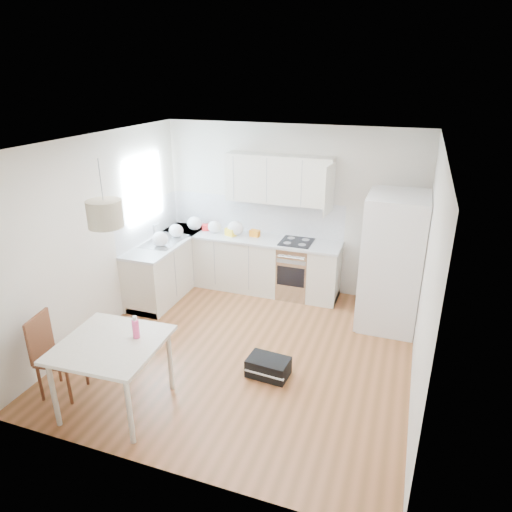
{
  "coord_description": "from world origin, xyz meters",
  "views": [
    {
      "loc": [
        1.85,
        -4.8,
        3.42
      ],
      "look_at": [
        0.01,
        0.4,
        1.19
      ],
      "focal_mm": 32.0,
      "sensor_mm": 36.0,
      "label": 1
    }
  ],
  "objects": [
    {
      "name": "wall_right",
      "position": [
        2.1,
        0.0,
        1.35
      ],
      "size": [
        0.0,
        4.2,
        4.2
      ],
      "primitive_type": "plane",
      "rotation": [
        1.57,
        0.0,
        -1.57
      ],
      "color": "beige",
      "rests_on": "floor"
    },
    {
      "name": "refrigerator",
      "position": [
        1.71,
        1.39,
        0.96
      ],
      "size": [
        0.91,
        0.96,
        1.92
      ],
      "primitive_type": null,
      "rotation": [
        0.0,
        0.0,
        -0.0
      ],
      "color": "white",
      "rests_on": "floor"
    },
    {
      "name": "counter_back",
      "position": [
        -0.6,
        1.8,
        0.9
      ],
      "size": [
        3.02,
        0.64,
        0.04
      ],
      "primitive_type": "cube",
      "color": "#B1B4B6",
      "rests_on": "cabinets_back"
    },
    {
      "name": "grocery_bag_a",
      "position": [
        -1.59,
        1.81,
        1.04
      ],
      "size": [
        0.26,
        0.22,
        0.23
      ],
      "primitive_type": "ellipsoid",
      "color": "white",
      "rests_on": "counter_back"
    },
    {
      "name": "cabinets_left",
      "position": [
        -1.8,
        1.2,
        0.44
      ],
      "size": [
        0.6,
        1.8,
        0.88
      ],
      "primitive_type": "cube",
      "color": "beige",
      "rests_on": "floor"
    },
    {
      "name": "ceiling",
      "position": [
        0.0,
        0.0,
        2.7
      ],
      "size": [
        4.2,
        4.2,
        0.0
      ],
      "primitive_type": "plane",
      "rotation": [
        3.14,
        0.0,
        0.0
      ],
      "color": "white",
      "rests_on": "wall_back"
    },
    {
      "name": "wall_left",
      "position": [
        -2.1,
        0.0,
        1.35
      ],
      "size": [
        0.0,
        4.2,
        4.2
      ],
      "primitive_type": "plane",
      "rotation": [
        1.57,
        0.0,
        1.57
      ],
      "color": "beige",
      "rests_on": "floor"
    },
    {
      "name": "backsplash_left",
      "position": [
        -2.09,
        1.2,
        1.21
      ],
      "size": [
        0.01,
        1.8,
        0.58
      ],
      "primitive_type": "cube",
      "color": "white",
      "rests_on": "wall_left"
    },
    {
      "name": "backsplash_back",
      "position": [
        -0.6,
        2.09,
        1.21
      ],
      "size": [
        3.0,
        0.01,
        0.58
      ],
      "primitive_type": "cube",
      "color": "white",
      "rests_on": "wall_back"
    },
    {
      "name": "sink",
      "position": [
        -1.8,
        1.15,
        0.92
      ],
      "size": [
        0.5,
        0.8,
        0.16
      ],
      "primitive_type": null,
      "color": "#B1B3B5",
      "rests_on": "counter_left"
    },
    {
      "name": "grocery_bag_b",
      "position": [
        -1.21,
        1.79,
        1.02
      ],
      "size": [
        0.23,
        0.19,
        0.21
      ],
      "primitive_type": "ellipsoid",
      "color": "white",
      "rests_on": "counter_back"
    },
    {
      "name": "wall_back",
      "position": [
        0.0,
        2.1,
        1.35
      ],
      "size": [
        4.2,
        0.0,
        4.2
      ],
      "primitive_type": "plane",
      "rotation": [
        1.57,
        0.0,
        0.0
      ],
      "color": "beige",
      "rests_on": "floor"
    },
    {
      "name": "grocery_bag_d",
      "position": [
        -1.72,
        1.4,
        1.03
      ],
      "size": [
        0.24,
        0.2,
        0.21
      ],
      "primitive_type": "ellipsoid",
      "color": "white",
      "rests_on": "counter_back"
    },
    {
      "name": "dining_table",
      "position": [
        -0.93,
        -1.48,
        0.72
      ],
      "size": [
        1.08,
        1.08,
        0.81
      ],
      "rotation": [
        0.0,
        0.0,
        0.05
      ],
      "color": "beige",
      "rests_on": "floor"
    },
    {
      "name": "gym_bag",
      "position": [
        0.46,
        -0.41,
        0.11
      ],
      "size": [
        0.52,
        0.36,
        0.23
      ],
      "primitive_type": "cube",
      "rotation": [
        0.0,
        0.0,
        -0.08
      ],
      "color": "black",
      "rests_on": "floor"
    },
    {
      "name": "upper_cabinets",
      "position": [
        -0.15,
        1.94,
        1.88
      ],
      "size": [
        1.7,
        0.32,
        0.75
      ],
      "primitive_type": "cube",
      "color": "beige",
      "rests_on": "wall_back"
    },
    {
      "name": "floor",
      "position": [
        0.0,
        0.0,
        0.0
      ],
      "size": [
        4.2,
        4.2,
        0.0
      ],
      "primitive_type": "plane",
      "color": "brown",
      "rests_on": "ground"
    },
    {
      "name": "pendant_lamp",
      "position": [
        -0.87,
        -1.38,
        2.18
      ],
      "size": [
        0.39,
        0.39,
        0.26
      ],
      "primitive_type": "cylinder",
      "rotation": [
        0.0,
        0.0,
        0.19
      ],
      "color": "#BEAF92",
      "rests_on": "ceiling"
    },
    {
      "name": "counter_left",
      "position": [
        -1.8,
        1.2,
        0.9
      ],
      "size": [
        0.64,
        1.82,
        0.04
      ],
      "primitive_type": "cube",
      "color": "#B1B4B6",
      "rests_on": "cabinets_left"
    },
    {
      "name": "snack_orange",
      "position": [
        -0.52,
        1.84,
        0.97
      ],
      "size": [
        0.17,
        0.12,
        0.11
      ],
      "primitive_type": "cube",
      "rotation": [
        0.0,
        0.0,
        -0.16
      ],
      "color": "orange",
      "rests_on": "counter_back"
    },
    {
      "name": "drink_bottle",
      "position": [
        -0.72,
        -1.31,
        0.94
      ],
      "size": [
        0.09,
        0.09,
        0.25
      ],
      "primitive_type": "cylinder",
      "rotation": [
        0.0,
        0.0,
        -0.25
      ],
      "color": "#F44383",
      "rests_on": "dining_table"
    },
    {
      "name": "cabinets_back",
      "position": [
        -0.6,
        1.8,
        0.44
      ],
      "size": [
        3.0,
        0.6,
        0.88
      ],
      "primitive_type": "cube",
      "color": "beige",
      "rests_on": "floor"
    },
    {
      "name": "range_oven",
      "position": [
        0.2,
        1.8,
        0.44
      ],
      "size": [
        0.5,
        0.61,
        0.88
      ],
      "primitive_type": null,
      "color": "#B1B3B5",
      "rests_on": "floor"
    },
    {
      "name": "snack_red",
      "position": [
        -1.39,
        1.86,
        0.97
      ],
      "size": [
        0.18,
        0.14,
        0.11
      ],
      "primitive_type": "cube",
      "rotation": [
        0.0,
        0.0,
        0.33
      ],
      "color": "red",
      "rests_on": "counter_back"
    },
    {
      "name": "dining_chair",
      "position": [
        -1.64,
        -1.49,
        0.49
      ],
      "size": [
        0.47,
        0.47,
        0.97
      ],
      "primitive_type": null,
      "rotation": [
        0.0,
        0.0,
        0.16
      ],
      "color": "#482715",
      "rests_on": "floor"
    },
    {
      "name": "grocery_bag_e",
      "position": [
        -1.74,
        0.95,
        1.03
      ],
      "size": [
        0.25,
        0.22,
        0.23
      ],
      "primitive_type": "ellipsoid",
      "color": "white",
      "rests_on": "counter_left"
    },
    {
      "name": "window_glassblock",
      "position": [
        -2.09,
        1.15,
        1.75
      ],
      "size": [
        0.02,
        1.0,
        1.0
      ],
      "primitive_type": "cube",
      "color": "#BFE0F9",
      "rests_on": "wall_left"
    },
    {
      "name": "snack_yellow",
      "position": [
        -0.9,
        1.75,
        0.98
      ],
      "size": [
        0.21,
        0.17,
        0.12
      ],
      "primitive_type": "cube",
      "rotation": [
        0.0,
        0.0,
        -0.38
      ],
      "color": "yellow",
      "rests_on": "counter_back"
    },
    {
      "name": "grocery_bag_c",
      "position": [
        -0.84,
        1.8,
        1.04
      ],
      "size": [
        0.27,
        0.23,
        0.24
      ],
      "primitive_type": "ellipsoid",
      "color": "white",
      "rests_on": "counter_back"
    }
  ]
}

